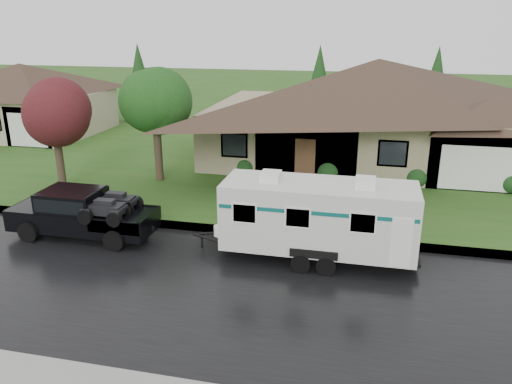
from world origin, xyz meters
TOP-DOWN VIEW (x-y plane):
  - ground at (0.00, 0.00)m, footprint 140.00×140.00m
  - road at (0.00, -2.00)m, footprint 140.00×8.00m
  - curb at (0.00, 2.25)m, footprint 140.00×0.50m
  - lawn at (0.00, 15.00)m, footprint 140.00×26.00m
  - house_main at (2.29, 13.84)m, footprint 19.44×10.80m
  - house_far at (-21.78, 15.85)m, footprint 10.80×8.64m
  - tree_left_green at (-8.31, 7.49)m, footprint 3.36×3.36m
  - tree_red at (-12.31, 5.29)m, footprint 2.98×2.98m
  - shrub_row at (2.00, 9.30)m, footprint 13.60×1.00m
  - pickup_truck at (-8.51, 0.66)m, footprint 5.38×2.04m
  - travel_trailer at (0.28, 0.66)m, footprint 6.64×2.33m

SIDE VIEW (x-z plane):
  - ground at x=0.00m, z-range 0.00..0.00m
  - road at x=0.00m, z-range 0.00..0.01m
  - curb at x=0.00m, z-range 0.00..0.15m
  - lawn at x=0.00m, z-range 0.00..0.15m
  - shrub_row at x=2.00m, z-range 0.15..1.15m
  - pickup_truck at x=-8.51m, z-range 0.06..1.86m
  - travel_trailer at x=0.28m, z-range 0.09..3.07m
  - house_far at x=-21.78m, z-range 0.07..5.87m
  - tree_red at x=-12.31m, z-range 1.10..6.02m
  - house_main at x=2.29m, z-range 0.14..7.04m
  - tree_left_green at x=-8.31m, z-range 1.22..6.78m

